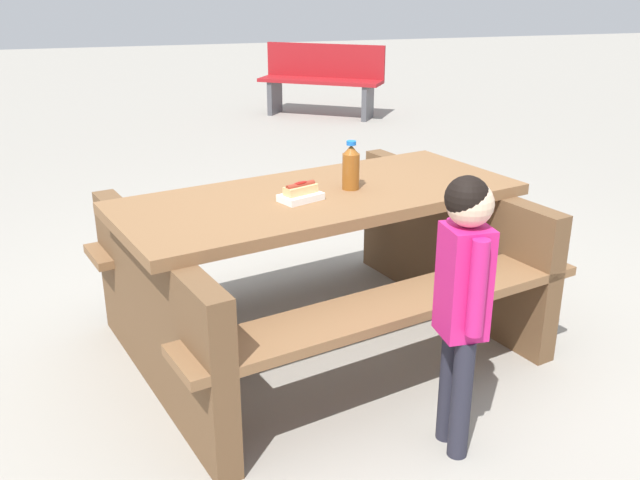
{
  "coord_description": "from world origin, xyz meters",
  "views": [
    {
      "loc": [
        0.81,
        2.86,
        1.67
      ],
      "look_at": [
        0.0,
        0.0,
        0.52
      ],
      "focal_mm": 39.29,
      "sensor_mm": 36.0,
      "label": 1
    }
  ],
  "objects_px": {
    "hotdog_tray": "(301,193)",
    "park_bench_near": "(322,78)",
    "picnic_table": "(320,256)",
    "soda_bottle": "(351,167)",
    "child_in_coat": "(463,283)"
  },
  "relations": [
    {
      "from": "hotdog_tray",
      "to": "park_bench_near",
      "type": "height_order",
      "value": "park_bench_near"
    },
    {
      "from": "picnic_table",
      "to": "soda_bottle",
      "type": "height_order",
      "value": "soda_bottle"
    },
    {
      "from": "picnic_table",
      "to": "child_in_coat",
      "type": "relative_size",
      "value": 2.0
    },
    {
      "from": "picnic_table",
      "to": "park_bench_near",
      "type": "bearing_deg",
      "value": -106.01
    },
    {
      "from": "child_in_coat",
      "to": "park_bench_near",
      "type": "bearing_deg",
      "value": -101.66
    },
    {
      "from": "picnic_table",
      "to": "hotdog_tray",
      "type": "relative_size",
      "value": 10.07
    },
    {
      "from": "picnic_table",
      "to": "child_in_coat",
      "type": "xyz_separation_m",
      "value": [
        -0.26,
        0.89,
        0.23
      ]
    },
    {
      "from": "picnic_table",
      "to": "soda_bottle",
      "type": "xyz_separation_m",
      "value": [
        -0.15,
        -0.02,
        0.41
      ]
    },
    {
      "from": "soda_bottle",
      "to": "park_bench_near",
      "type": "distance_m",
      "value": 5.65
    },
    {
      "from": "picnic_table",
      "to": "hotdog_tray",
      "type": "distance_m",
      "value": 0.36
    },
    {
      "from": "picnic_table",
      "to": "park_bench_near",
      "type": "xyz_separation_m",
      "value": [
        -1.57,
        -5.48,
        0.0
      ]
    },
    {
      "from": "soda_bottle",
      "to": "park_bench_near",
      "type": "relative_size",
      "value": 0.15
    },
    {
      "from": "hotdog_tray",
      "to": "child_in_coat",
      "type": "relative_size",
      "value": 0.2
    },
    {
      "from": "child_in_coat",
      "to": "park_bench_near",
      "type": "distance_m",
      "value": 6.51
    },
    {
      "from": "picnic_table",
      "to": "park_bench_near",
      "type": "height_order",
      "value": "park_bench_near"
    }
  ]
}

